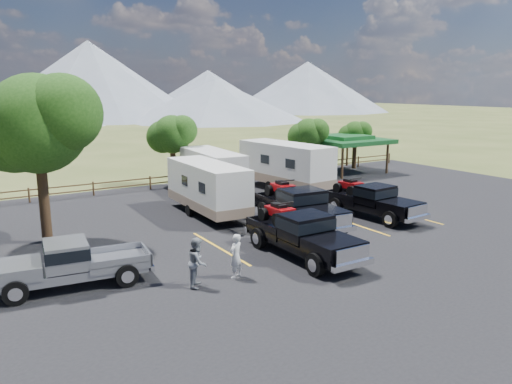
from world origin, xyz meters
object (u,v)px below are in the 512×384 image
pavilion (346,140)px  person_a (236,256)px  pickup_silver (71,263)px  trailer_left (208,188)px  rig_right (372,200)px  person_b (198,262)px  rig_center (299,206)px  trailer_center (212,172)px  tree_big_nw (36,124)px  rig_left (302,233)px  trailer_right (285,166)px

pavilion → person_a: size_ratio=3.58×
pickup_silver → person_a: person_a is taller
pickup_silver → person_a: size_ratio=3.42×
trailer_left → pickup_silver: bearing=-140.7°
person_a → rig_right: bearing=177.4°
rig_right → person_b: size_ratio=3.40×
pavilion → trailer_left: bearing=-156.6°
rig_right → person_a: 11.71m
pickup_silver → rig_center: bearing=107.0°
trailer_center → tree_big_nw: bearing=-149.7°
rig_right → trailer_center: size_ratio=0.73×
rig_left → pickup_silver: rig_left is taller
rig_left → rig_right: bearing=23.8°
trailer_center → trailer_right: 5.27m
trailer_left → person_a: bearing=-108.5°
tree_big_nw → pickup_silver: size_ratio=1.32×
trailer_center → pavilion: bearing=14.3°
rig_right → person_b: (-12.59, -3.99, -0.06)m
pavilion → trailer_left: pavilion is taller
trailer_left → trailer_center: bearing=62.2°
person_a → tree_big_nw: bearing=-80.3°
pickup_silver → rig_left: bearing=85.9°
trailer_left → person_a: 9.90m
pavilion → rig_right: 15.57m
pavilion → person_a: 26.10m
tree_big_nw → trailer_center: tree_big_nw is taller
trailer_center → person_b: 16.09m
rig_right → trailer_center: trailer_center is taller
rig_right → trailer_right: size_ratio=0.65×
tree_big_nw → trailer_center: (11.55, 5.58, -3.99)m
tree_big_nw → rig_left: size_ratio=1.23×
person_a → person_b: bearing=-23.2°
rig_left → rig_center: rig_center is taller
trailer_center → trailer_right: size_ratio=0.90×
tree_big_nw → rig_left: bearing=-40.9°
trailer_left → trailer_center: trailer_center is taller
trailer_left → trailer_center: 5.56m
rig_center → rig_left: bearing=-120.3°
rig_left → trailer_left: bearing=91.2°
rig_center → trailer_center: bearing=96.8°
trailer_center → person_b: trailer_center is taller
rig_left → pavilion: bearing=43.4°
rig_right → trailer_left: size_ratio=0.73×
pavilion → rig_center: 18.21m
trailer_right → person_a: trailer_right is taller
pickup_silver → person_b: (3.93, -2.38, 0.03)m
trailer_right → trailer_left: bearing=-161.7°
tree_big_nw → pavilion: tree_big_nw is taller
trailer_right → rig_right: bearing=-97.3°
rig_center → person_a: 7.93m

